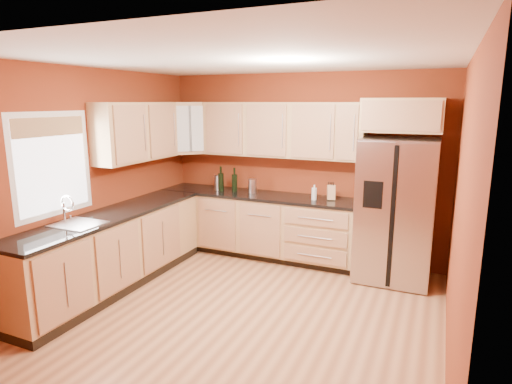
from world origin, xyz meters
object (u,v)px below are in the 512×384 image
(canister_left, at_px, (219,183))
(soap_dispenser, at_px, (314,192))
(refrigerator, at_px, (396,210))
(wine_bottle_a, at_px, (234,180))
(knife_block, at_px, (331,192))

(canister_left, relative_size, soap_dispenser, 1.06)
(refrigerator, height_order, canister_left, refrigerator)
(refrigerator, bearing_deg, wine_bottle_a, 177.93)
(refrigerator, xyz_separation_m, wine_bottle_a, (-2.27, 0.08, 0.21))
(refrigerator, distance_m, soap_dispenser, 1.06)
(knife_block, relative_size, soap_dispenser, 0.98)
(canister_left, relative_size, knife_block, 1.07)
(canister_left, bearing_deg, refrigerator, -2.25)
(canister_left, xyz_separation_m, wine_bottle_a, (0.27, -0.02, 0.07))
(wine_bottle_a, bearing_deg, soap_dispenser, -2.78)
(refrigerator, distance_m, canister_left, 2.54)
(canister_left, height_order, knife_block, canister_left)
(refrigerator, bearing_deg, soap_dispenser, 178.76)
(knife_block, bearing_deg, refrigerator, -28.42)
(refrigerator, distance_m, knife_block, 0.86)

